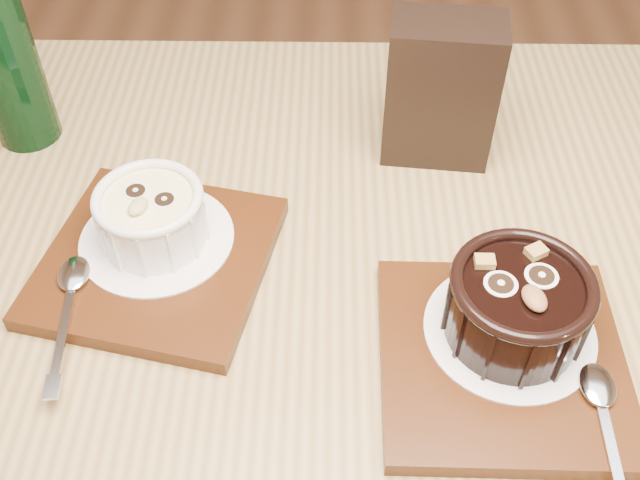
# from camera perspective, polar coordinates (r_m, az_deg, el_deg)

# --- Properties ---
(table) EXTENTS (1.21, 0.82, 0.75)m
(table) POSITION_cam_1_polar(r_m,az_deg,el_deg) (0.67, 0.60, -10.89)
(table) COLOR olive
(table) RESTS_ON ground
(tray_left) EXTENTS (0.21, 0.21, 0.01)m
(tray_left) POSITION_cam_1_polar(r_m,az_deg,el_deg) (0.64, -12.33, -1.55)
(tray_left) COLOR #431F0B
(tray_left) RESTS_ON table
(doily_left) EXTENTS (0.13, 0.13, 0.00)m
(doily_left) POSITION_cam_1_polar(r_m,az_deg,el_deg) (0.65, -12.32, 0.12)
(doily_left) COLOR white
(doily_left) RESTS_ON tray_left
(ramekin_white) EXTENTS (0.09, 0.09, 0.05)m
(ramekin_white) POSITION_cam_1_polar(r_m,az_deg,el_deg) (0.63, -12.73, 1.90)
(ramekin_white) COLOR white
(ramekin_white) RESTS_ON doily_left
(spoon_left) EXTENTS (0.04, 0.14, 0.01)m
(spoon_left) POSITION_cam_1_polar(r_m,az_deg,el_deg) (0.61, -18.72, -4.92)
(spoon_left) COLOR white
(spoon_left) RESTS_ON tray_left
(tray_right) EXTENTS (0.18, 0.18, 0.01)m
(tray_right) POSITION_cam_1_polar(r_m,az_deg,el_deg) (0.58, 13.65, -8.90)
(tray_right) COLOR #431F0B
(tray_right) RESTS_ON table
(doily_right) EXTENTS (0.13, 0.13, 0.00)m
(doily_right) POSITION_cam_1_polar(r_m,az_deg,el_deg) (0.59, 14.24, -6.69)
(doily_right) COLOR white
(doily_right) RESTS_ON tray_right
(ramekin_dark) EXTENTS (0.11, 0.11, 0.06)m
(ramekin_dark) POSITION_cam_1_polar(r_m,az_deg,el_deg) (0.56, 14.85, -4.68)
(ramekin_dark) COLOR black
(ramekin_dark) RESTS_ON doily_right
(spoon_right) EXTENTS (0.03, 0.13, 0.01)m
(spoon_right) POSITION_cam_1_polar(r_m,az_deg,el_deg) (0.56, 21.09, -13.33)
(spoon_right) COLOR white
(spoon_right) RESTS_ON tray_right
(condiment_stand) EXTENTS (0.10, 0.07, 0.14)m
(condiment_stand) POSITION_cam_1_polar(r_m,az_deg,el_deg) (0.71, 9.20, 11.17)
(condiment_stand) COLOR black
(condiment_stand) RESTS_ON table
(green_bottle) EXTENTS (0.06, 0.06, 0.23)m
(green_bottle) POSITION_cam_1_polar(r_m,az_deg,el_deg) (0.76, -22.92, 12.61)
(green_bottle) COLOR black
(green_bottle) RESTS_ON table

